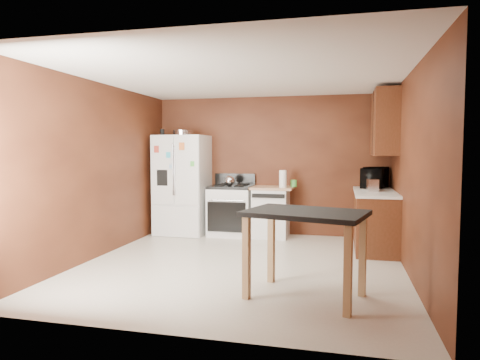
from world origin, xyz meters
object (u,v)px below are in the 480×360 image
at_px(green_canister, 294,183).
at_px(dishwasher, 271,211).
at_px(toaster, 373,185).
at_px(gas_range, 231,210).
at_px(island, 305,225).
at_px(roasting_pan, 183,133).
at_px(refrigerator, 182,185).
at_px(kettle, 229,181).
at_px(microwave, 375,178).
at_px(pen_cup, 162,132).
at_px(paper_towel, 283,179).

relative_size(green_canister, dishwasher, 0.14).
distance_m(green_canister, toaster, 1.42).
bearing_deg(gas_range, island, -62.18).
distance_m(gas_range, dishwasher, 0.72).
distance_m(roasting_pan, toaster, 3.43).
relative_size(green_canister, toaster, 0.48).
xyz_separation_m(green_canister, gas_range, (-1.11, -0.11, -0.49)).
relative_size(toaster, gas_range, 0.23).
height_order(green_canister, refrigerator, refrigerator).
distance_m(roasting_pan, kettle, 1.24).
height_order(microwave, island, microwave).
height_order(pen_cup, refrigerator, pen_cup).
relative_size(pen_cup, green_canister, 0.94).
bearing_deg(toaster, roasting_pan, 168.02).
height_order(paper_towel, refrigerator, refrigerator).
xyz_separation_m(paper_towel, dishwasher, (-0.22, 0.11, -0.59)).
relative_size(roasting_pan, dishwasher, 0.42).
xyz_separation_m(refrigerator, island, (2.49, -2.93, -0.13)).
bearing_deg(dishwasher, roasting_pan, -177.81).
xyz_separation_m(roasting_pan, gas_range, (0.89, 0.04, -1.39)).
bearing_deg(island, toaster, 71.81).
xyz_separation_m(refrigerator, gas_range, (0.91, 0.06, -0.44)).
bearing_deg(gas_range, dishwasher, 1.94).
relative_size(kettle, dishwasher, 0.20).
relative_size(toaster, island, 0.19).
bearing_deg(roasting_pan, green_canister, 4.14).
bearing_deg(toaster, microwave, 79.14).
xyz_separation_m(paper_towel, microwave, (1.52, 0.19, 0.02)).
xyz_separation_m(paper_towel, refrigerator, (-1.85, 0.03, -0.14)).
distance_m(refrigerator, island, 3.84).
height_order(pen_cup, toaster, pen_cup).
xyz_separation_m(roasting_pan, paper_towel, (1.84, -0.05, -0.81)).
bearing_deg(toaster, paper_towel, 160.35).
relative_size(pen_cup, dishwasher, 0.13).
bearing_deg(green_canister, roasting_pan, -175.86).
relative_size(toaster, dishwasher, 0.29).
distance_m(kettle, microwave, 2.48).
height_order(roasting_pan, paper_towel, roasting_pan).
bearing_deg(refrigerator, dishwasher, 2.98).
height_order(microwave, dishwasher, microwave).
distance_m(toaster, gas_range, 2.50).
height_order(green_canister, dishwasher, green_canister).
distance_m(green_canister, island, 3.14).
distance_m(kettle, paper_towel, 0.94).
height_order(roasting_pan, island, roasting_pan).
relative_size(paper_towel, toaster, 1.17).
distance_m(roasting_pan, paper_towel, 2.01).
height_order(roasting_pan, toaster, roasting_pan).
distance_m(green_canister, gas_range, 1.21).
relative_size(toaster, microwave, 0.45).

